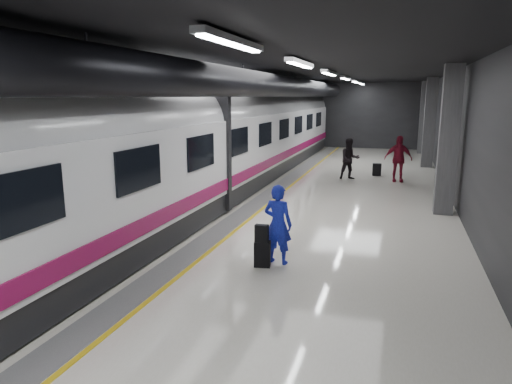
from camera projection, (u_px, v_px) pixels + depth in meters
The scene contains 9 objects.
ground at pixel (285, 218), 13.66m from camera, with size 40.00×40.00×0.00m, color silver.
platform_hall at pixel (285, 97), 13.91m from camera, with size 10.02×40.02×4.51m.
train at pixel (184, 145), 14.19m from camera, with size 3.05×38.00×4.05m.
traveler_main at pixel (278, 224), 9.80m from camera, with size 0.63×0.42×1.74m, color #1C32D4.
suitcase_main at pixel (262, 254), 9.70m from camera, with size 0.34×0.22×0.56m, color black.
shoulder_bag at pixel (262, 233), 9.57m from camera, with size 0.28×0.15×0.37m, color black.
traveler_far_a at pixel (350, 159), 19.84m from camera, with size 0.87×0.68×1.79m, color black.
traveler_far_b at pixel (398, 159), 19.27m from camera, with size 1.14×0.48×1.95m, color maroon.
suitcase_far at pixel (377, 169), 20.87m from camera, with size 0.38×0.25×0.56m, color black.
Camera 1 is at (3.13, -12.87, 3.57)m, focal length 32.00 mm.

